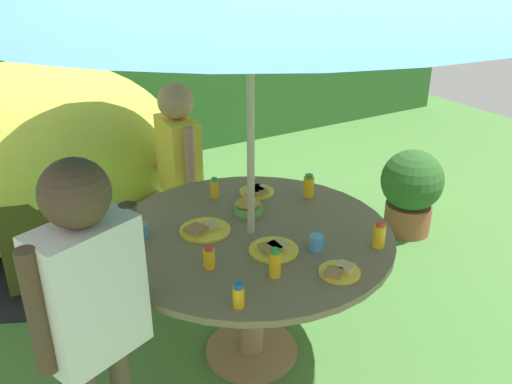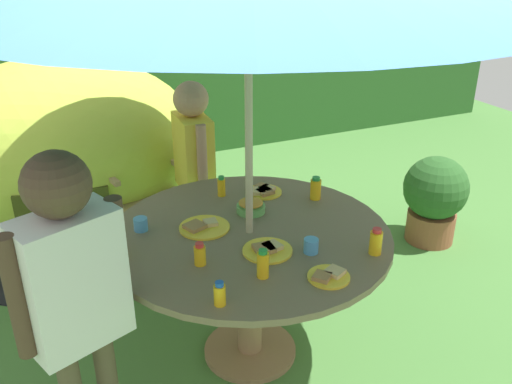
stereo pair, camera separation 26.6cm
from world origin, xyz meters
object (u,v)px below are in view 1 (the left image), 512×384
Objects in this scene: plate_back_edge at (340,271)px; juice_bottle_far_left at (209,258)px; dome_tent at (38,157)px; garden_table at (251,256)px; plate_mid_left at (204,229)px; juice_bottle_center_front at (124,250)px; snack_bowl at (248,207)px; plate_mid_right at (256,191)px; juice_bottle_front_edge at (379,235)px; potted_plant at (411,189)px; child_in_yellow_shirt at (179,156)px; cup_near at (140,230)px; juice_bottle_far_right at (275,263)px; child_in_white_shirt at (90,292)px; wooden_chair at (113,186)px; plate_near_left at (274,249)px; cup_far at (317,243)px; juice_bottle_center_back at (239,296)px; juice_bottle_spot_a at (215,188)px.

plate_back_edge is 0.57m from juice_bottle_far_left.
garden_table is at bearing -61.76° from dome_tent.
juice_bottle_center_front reaches higher than plate_mid_left.
plate_mid_right is (0.16, 0.19, -0.02)m from snack_bowl.
juice_bottle_front_edge is at bearing -43.68° from garden_table.
child_in_yellow_shirt is at bearing 167.31° from potted_plant.
potted_plant is 9.56× the size of cup_near.
garden_table is at bearing 74.69° from juice_bottle_far_right.
dome_tent is 2.21m from child_in_white_shirt.
potted_plant is at bearing -33.05° from wooden_chair.
plate_mid_left is 2.36× the size of juice_bottle_far_left.
child_in_white_shirt reaches higher than plate_near_left.
dome_tent is 2.32m from cup_far.
plate_back_edge reaches higher than potted_plant.
child_in_white_shirt reaches higher than garden_table.
plate_mid_right is (0.25, 0.38, 0.15)m from garden_table.
potted_plant is 3.64× the size of plate_back_edge.
potted_plant is 4.98× the size of juice_bottle_far_right.
juice_bottle_center_back is 0.82× the size of juice_bottle_front_edge.
juice_bottle_far_right is (-0.11, -0.38, 0.20)m from garden_table.
juice_bottle_far_left is 0.51m from cup_far.
garden_table is 0.97m from child_in_white_shirt.
juice_bottle_center_front reaches higher than juice_bottle_far_left.
juice_bottle_front_edge is (0.41, -1.38, -0.01)m from child_in_yellow_shirt.
juice_bottle_center_front is 1.22× the size of juice_bottle_center_back.
juice_bottle_spot_a is 0.76m from cup_far.
plate_mid_right is at bearing 55.78° from juice_bottle_center_back.
juice_bottle_front_edge is (0.35, -0.61, 0.03)m from snack_bowl.
cup_near is (-0.62, 0.74, 0.02)m from plate_back_edge.
juice_bottle_center_back is (0.28, -0.54, -0.01)m from juice_bottle_center_front.
juice_bottle_front_edge is 0.96m from juice_bottle_spot_a.
child_in_white_shirt reaches higher than cup_far.
child_in_white_shirt is 1.04m from cup_far.
child_in_white_shirt is 1.31m from juice_bottle_front_edge.
juice_bottle_far_right reaches higher than plate_mid_right.
child_in_white_shirt reaches higher than juice_bottle_front_edge.
snack_bowl is 0.76× the size of plate_mid_right.
child_in_white_shirt is 0.57m from juice_bottle_far_left.
juice_bottle_center_back is at bearing -79.02° from cup_near.
juice_bottle_center_front is at bearing 156.71° from cup_far.
cup_near is (0.14, 0.18, -0.03)m from juice_bottle_center_front.
child_in_yellow_shirt reaches higher than snack_bowl.
juice_bottle_center_back is at bearing -122.32° from snack_bowl.
juice_bottle_center_back is (-0.48, 0.02, 0.04)m from plate_back_edge.
juice_bottle_center_front is (-0.71, -0.14, 0.03)m from snack_bowl.
juice_bottle_center_front is (-0.62, 0.26, 0.05)m from plate_near_left.
cup_far is (-0.26, 0.13, -0.03)m from juice_bottle_front_edge.
dome_tent is at bearing 104.15° from juice_bottle_far_right.
juice_bottle_front_edge is at bearing -60.37° from snack_bowl.
potted_plant is (1.72, 0.58, -0.26)m from garden_table.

